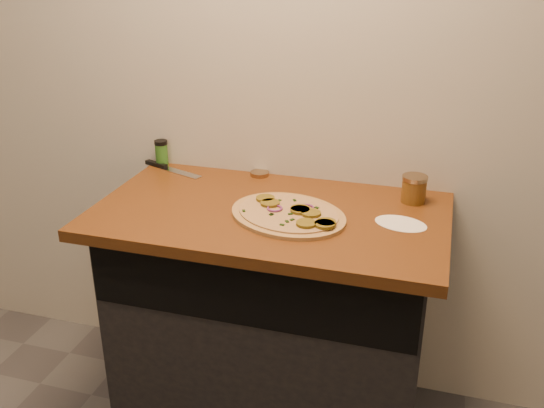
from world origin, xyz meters
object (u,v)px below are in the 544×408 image
(chefs_knife, at_px, (168,168))
(salsa_jar, at_px, (414,189))
(pizza, at_px, (289,214))
(spice_shaker, at_px, (162,153))

(chefs_knife, relative_size, salsa_jar, 2.92)
(chefs_knife, bearing_deg, pizza, -27.16)
(chefs_knife, bearing_deg, spice_shaker, 136.48)
(pizza, distance_m, spice_shaker, 0.72)
(spice_shaker, bearing_deg, chefs_knife, -43.52)
(pizza, xyz_separation_m, salsa_jar, (0.38, 0.25, 0.04))
(chefs_knife, xyz_separation_m, spice_shaker, (-0.04, 0.04, 0.05))
(pizza, relative_size, salsa_jar, 5.48)
(chefs_knife, distance_m, spice_shaker, 0.07)
(chefs_knife, height_order, salsa_jar, salsa_jar)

